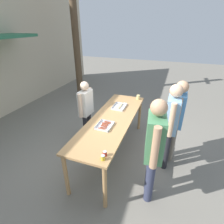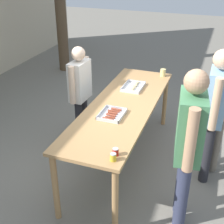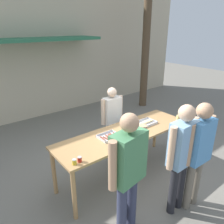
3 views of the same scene
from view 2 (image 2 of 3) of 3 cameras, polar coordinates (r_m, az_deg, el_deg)
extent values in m
plane|color=slate|center=(4.65, 1.78, -8.87)|extent=(24.00, 24.00, 0.00)
cube|color=tan|center=(4.17, 1.96, 1.19)|extent=(2.69, 0.83, 0.04)
cylinder|color=tan|center=(3.35, 0.57, -16.30)|extent=(0.07, 0.07, 0.89)
cylinder|color=tan|center=(5.43, 9.65, 1.92)|extent=(0.07, 0.07, 0.89)
cylinder|color=tan|center=(3.58, -10.31, -13.39)|extent=(0.07, 0.07, 0.89)
cylinder|color=tan|center=(5.57, 2.60, 3.01)|extent=(0.07, 0.07, 0.89)
cube|color=silver|center=(3.88, 0.00, -0.60)|extent=(0.36, 0.29, 0.01)
cube|color=silver|center=(3.83, 1.99, -0.66)|extent=(0.36, 0.01, 0.03)
cube|color=silver|center=(3.91, -1.95, 0.01)|extent=(0.36, 0.01, 0.03)
cube|color=silver|center=(3.72, -0.94, -1.53)|extent=(0.01, 0.29, 0.03)
cube|color=silver|center=(4.02, 0.87, 0.80)|extent=(0.01, 0.29, 0.03)
cylinder|color=brown|center=(3.76, -0.72, -1.28)|extent=(0.05, 0.15, 0.03)
cylinder|color=brown|center=(3.80, -0.32, -0.97)|extent=(0.03, 0.12, 0.02)
cylinder|color=brown|center=(3.85, -0.17, -0.53)|extent=(0.04, 0.13, 0.03)
cylinder|color=brown|center=(3.89, 0.13, -0.17)|extent=(0.03, 0.13, 0.03)
cylinder|color=brown|center=(3.94, 0.31, 0.18)|extent=(0.03, 0.15, 0.02)
cylinder|color=brown|center=(3.98, 0.80, 0.49)|extent=(0.03, 0.14, 0.03)
cube|color=silver|center=(4.67, 3.89, 4.47)|extent=(0.41, 0.28, 0.01)
cube|color=silver|center=(4.63, 5.54, 4.47)|extent=(0.41, 0.01, 0.03)
cube|color=silver|center=(4.70, 2.27, 4.94)|extent=(0.41, 0.01, 0.03)
cube|color=silver|center=(4.48, 3.16, 3.77)|extent=(0.01, 0.28, 0.03)
cube|color=silver|center=(4.84, 4.58, 5.58)|extent=(0.01, 0.28, 0.03)
ellipsoid|color=beige|center=(4.52, 3.39, 3.99)|extent=(0.06, 0.12, 0.04)
ellipsoid|color=beige|center=(4.58, 3.55, 4.35)|extent=(0.06, 0.10, 0.05)
ellipsoid|color=beige|center=(4.63, 3.77, 4.57)|extent=(0.06, 0.10, 0.03)
ellipsoid|color=beige|center=(4.69, 3.99, 4.92)|extent=(0.06, 0.11, 0.05)
ellipsoid|color=beige|center=(4.74, 4.15, 5.19)|extent=(0.08, 0.11, 0.05)
ellipsoid|color=beige|center=(4.80, 4.37, 5.48)|extent=(0.06, 0.11, 0.05)
cylinder|color=gold|center=(3.08, 0.21, -8.29)|extent=(0.06, 0.06, 0.07)
cylinder|color=#B2B2B7|center=(3.05, 0.21, -7.67)|extent=(0.06, 0.06, 0.01)
cylinder|color=#B22319|center=(3.15, 0.64, -7.36)|extent=(0.06, 0.06, 0.07)
cylinder|color=#B2B2B7|center=(3.12, 0.65, -6.75)|extent=(0.06, 0.06, 0.01)
cylinder|color=#DBC67A|center=(5.15, 9.30, 7.11)|extent=(0.09, 0.09, 0.12)
cylinder|color=#232328|center=(4.87, -6.02, -1.94)|extent=(0.11, 0.11, 0.75)
cylinder|color=#232328|center=(5.00, -5.10, -1.05)|extent=(0.11, 0.11, 0.75)
cube|color=silver|center=(4.65, -5.93, 5.72)|extent=(0.39, 0.23, 0.59)
sphere|color=beige|center=(4.51, -6.18, 10.57)|extent=(0.20, 0.20, 0.20)
cylinder|color=beige|center=(4.46, -7.34, 4.85)|extent=(0.09, 0.09, 0.56)
cylinder|color=beige|center=(4.83, -4.63, 6.85)|extent=(0.09, 0.09, 0.56)
cylinder|color=#333851|center=(3.70, 12.72, -12.31)|extent=(0.14, 0.14, 0.87)
cylinder|color=#333851|center=(3.54, 12.66, -14.46)|extent=(0.14, 0.14, 0.87)
cube|color=#478456|center=(3.17, 14.13, -2.66)|extent=(0.50, 0.32, 0.69)
sphere|color=tan|center=(2.97, 15.19, 5.37)|extent=(0.24, 0.24, 0.24)
cylinder|color=tan|center=(3.41, 14.13, -0.03)|extent=(0.10, 0.10, 0.65)
cylinder|color=tan|center=(2.92, 14.21, -5.14)|extent=(0.10, 0.10, 0.65)
cylinder|color=#756B5B|center=(4.62, 18.68, -4.43)|extent=(0.12, 0.12, 0.85)
cylinder|color=#756B5B|center=(4.46, 18.49, -5.62)|extent=(0.12, 0.12, 0.85)
cylinder|color=#232328|center=(4.38, 17.17, -6.03)|extent=(0.12, 0.12, 0.86)
cylinder|color=#232328|center=(4.23, 16.98, -7.36)|extent=(0.12, 0.12, 0.86)
cube|color=#84B2DB|center=(3.94, 18.60, 2.58)|extent=(0.41, 0.23, 0.68)
sphere|color=#DBAD89|center=(3.78, 19.68, 9.07)|extent=(0.23, 0.23, 0.23)
cylinder|color=#DBAD89|center=(4.17, 18.83, 4.17)|extent=(0.09, 0.09, 0.64)
cylinder|color=#DBAD89|center=(3.70, 18.43, 1.26)|extent=(0.09, 0.09, 0.64)
camera|label=1|loc=(0.56, 15.61, 18.69)|focal=28.00mm
camera|label=3|loc=(1.91, 74.39, 7.35)|focal=35.00mm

